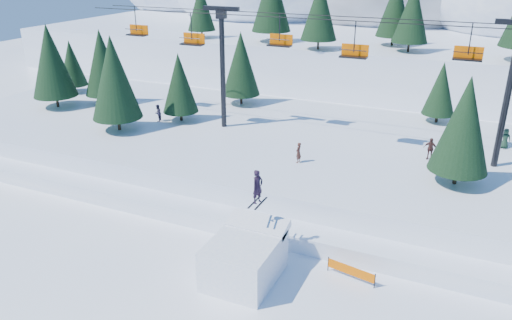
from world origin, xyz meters
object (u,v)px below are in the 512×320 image
at_px(banner_near, 351,271).
at_px(chairlift, 341,59).
at_px(jump_kicker, 245,257).
at_px(banner_far, 447,270).

bearing_deg(banner_near, chairlift, 109.44).
bearing_deg(jump_kicker, banner_near, 22.06).
bearing_deg(jump_kicker, chairlift, 88.63).
height_order(chairlift, banner_near, chairlift).
relative_size(chairlift, banner_near, 16.39).
bearing_deg(chairlift, banner_near, -70.56).
xyz_separation_m(banner_near, banner_far, (4.83, 2.28, 0.00)).
distance_m(chairlift, banner_far, 17.80).
bearing_deg(banner_near, banner_far, 25.32).
xyz_separation_m(chairlift, banner_near, (5.02, -14.22, -8.78)).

